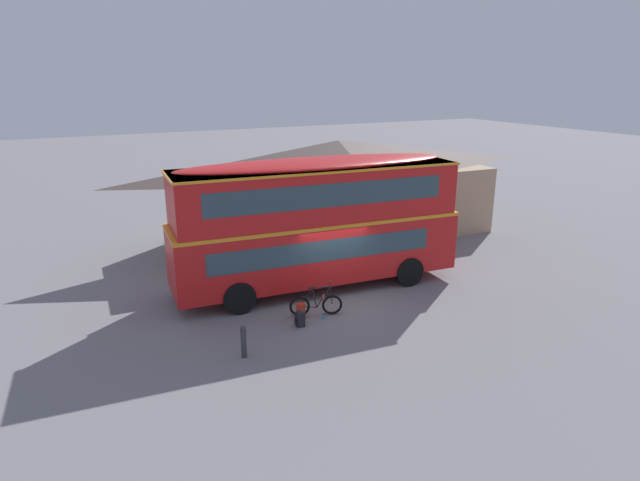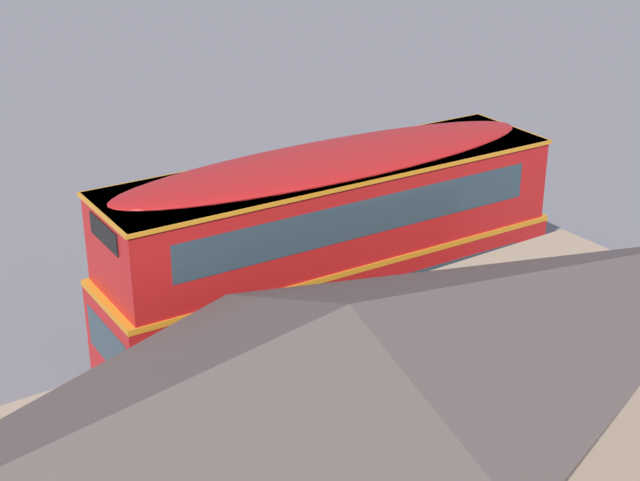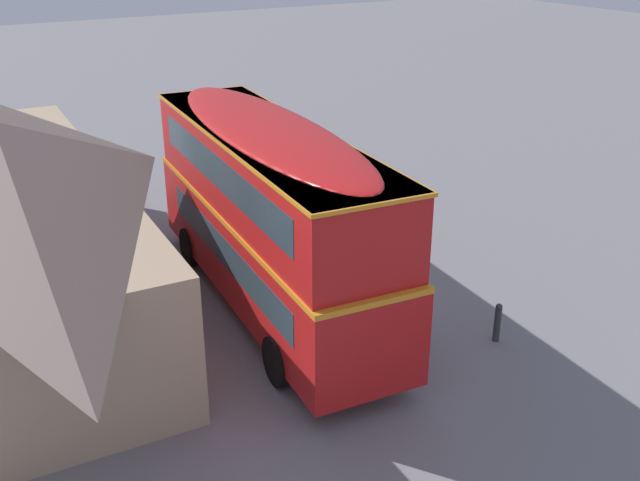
{
  "view_description": "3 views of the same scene",
  "coord_description": "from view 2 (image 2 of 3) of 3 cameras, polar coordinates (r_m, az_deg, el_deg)",
  "views": [
    {
      "loc": [
        -8.41,
        -15.32,
        7.59
      ],
      "look_at": [
        -0.34,
        0.47,
        2.1
      ],
      "focal_mm": 30.24,
      "sensor_mm": 36.0,
      "label": 1
    },
    {
      "loc": [
        11.79,
        16.66,
        11.27
      ],
      "look_at": [
        -0.58,
        0.2,
        2.22
      ],
      "focal_mm": 54.55,
      "sensor_mm": 36.0,
      "label": 2
    },
    {
      "loc": [
        -14.9,
        8.68,
        9.07
      ],
      "look_at": [
        -0.61,
        0.29,
        1.79
      ],
      "focal_mm": 41.37,
      "sensor_mm": 36.0,
      "label": 3
    }
  ],
  "objects": [
    {
      "name": "ground_plane",
      "position": [
        23.31,
        -1.43,
        -5.19
      ],
      "size": [
        120.0,
        120.0,
        0.0
      ],
      "primitive_type": "plane",
      "color": "slate"
    },
    {
      "name": "double_decker_bus",
      "position": [
        21.16,
        0.67,
        -0.33
      ],
      "size": [
        10.61,
        3.38,
        4.79
      ],
      "color": "black",
      "rests_on": "ground"
    },
    {
      "name": "touring_bicycle",
      "position": [
        24.38,
        -0.25,
        -2.82
      ],
      "size": [
        1.67,
        0.72,
        1.06
      ],
      "color": "black",
      "rests_on": "ground"
    },
    {
      "name": "backpack_on_ground",
      "position": [
        25.16,
        0.44,
        -2.21
      ],
      "size": [
        0.32,
        0.3,
        0.51
      ],
      "color": "black",
      "rests_on": "ground"
    },
    {
      "name": "water_bottle_blue_sports",
      "position": [
        24.73,
        -1.09,
        -3.15
      ],
      "size": [
        0.07,
        0.07,
        0.21
      ],
      "color": "#338CBF",
      "rests_on": "ground"
    },
    {
      "name": "pub_building",
      "position": [
        15.54,
        1.61,
        -11.2
      ],
      "size": [
        15.43,
        6.13,
        4.65
      ],
      "color": "tan",
      "rests_on": "ground"
    },
    {
      "name": "kerb_bollard",
      "position": [
        27.08,
        2.83,
        0.26
      ],
      "size": [
        0.16,
        0.16,
        0.97
      ],
      "color": "#333338",
      "rests_on": "ground"
    }
  ]
}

